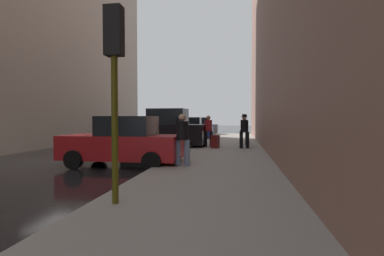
# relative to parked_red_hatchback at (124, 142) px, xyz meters

# --- Properties ---
(ground_plane) EXTENTS (120.00, 120.00, 0.00)m
(ground_plane) POSITION_rel_parked_red_hatchback_xyz_m (-2.65, 0.64, -0.85)
(ground_plane) COLOR black
(sidewalk) EXTENTS (4.00, 40.00, 0.15)m
(sidewalk) POSITION_rel_parked_red_hatchback_xyz_m (3.35, 0.64, -0.77)
(sidewalk) COLOR gray
(sidewalk) RESTS_ON ground_plane
(parked_red_hatchback) EXTENTS (4.21, 2.07, 1.79)m
(parked_red_hatchback) POSITION_rel_parked_red_hatchback_xyz_m (0.00, 0.00, 0.00)
(parked_red_hatchback) COLOR #B2191E
(parked_red_hatchback) RESTS_ON ground_plane
(parked_black_suv) EXTENTS (4.66, 2.19, 2.25)m
(parked_black_suv) POSITION_rel_parked_red_hatchback_xyz_m (-0.00, 6.23, 0.18)
(parked_black_suv) COLOR black
(parked_black_suv) RESTS_ON ground_plane
(parked_blue_sedan) EXTENTS (4.26, 2.17, 1.79)m
(parked_blue_sedan) POSITION_rel_parked_red_hatchback_xyz_m (-0.00, 13.37, 0.00)
(parked_blue_sedan) COLOR navy
(parked_blue_sedan) RESTS_ON ground_plane
(parked_gray_coupe) EXTENTS (4.27, 2.19, 1.79)m
(parked_gray_coupe) POSITION_rel_parked_red_hatchback_xyz_m (-0.00, 19.38, 0.00)
(parked_gray_coupe) COLOR slate
(parked_gray_coupe) RESTS_ON ground_plane
(fire_hydrant) EXTENTS (0.42, 0.22, 0.70)m
(fire_hydrant) POSITION_rel_parked_red_hatchback_xyz_m (1.80, 8.40, -0.35)
(fire_hydrant) COLOR red
(fire_hydrant) RESTS_ON sidewalk
(traffic_light) EXTENTS (0.32, 0.32, 3.60)m
(traffic_light) POSITION_rel_parked_red_hatchback_xyz_m (1.85, -5.03, 1.91)
(traffic_light) COLOR #514C0F
(traffic_light) RESTS_ON sidewalk
(pedestrian_in_red_jacket) EXTENTS (0.51, 0.43, 1.71)m
(pedestrian_in_red_jacket) POSITION_rel_parked_red_hatchback_xyz_m (2.44, 6.29, 0.26)
(pedestrian_in_red_jacket) COLOR black
(pedestrian_in_red_jacket) RESTS_ON sidewalk
(pedestrian_in_jeans) EXTENTS (0.51, 0.43, 1.71)m
(pedestrian_in_jeans) POSITION_rel_parked_red_hatchback_xyz_m (2.25, -0.50, 0.26)
(pedestrian_in_jeans) COLOR #728CB2
(pedestrian_in_jeans) RESTS_ON sidewalk
(pedestrian_with_beanie) EXTENTS (0.52, 0.44, 1.78)m
(pedestrian_with_beanie) POSITION_rel_parked_red_hatchback_xyz_m (4.40, 7.36, 0.29)
(pedestrian_with_beanie) COLOR #333338
(pedestrian_with_beanie) RESTS_ON sidewalk
(pedestrian_with_fedora) EXTENTS (0.51, 0.43, 1.78)m
(pedestrian_with_fedora) POSITION_rel_parked_red_hatchback_xyz_m (4.39, 5.50, 0.29)
(pedestrian_with_fedora) COLOR black
(pedestrian_with_fedora) RESTS_ON sidewalk
(rolling_suitcase) EXTENTS (0.45, 0.61, 1.04)m
(rolling_suitcase) POSITION_rel_parked_red_hatchback_xyz_m (2.88, 5.52, -0.36)
(rolling_suitcase) COLOR #591414
(rolling_suitcase) RESTS_ON sidewalk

